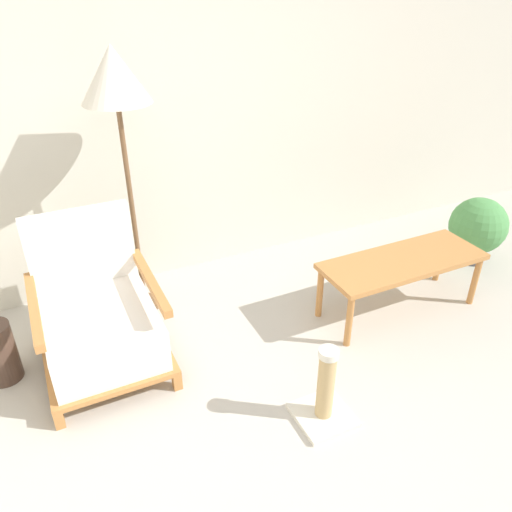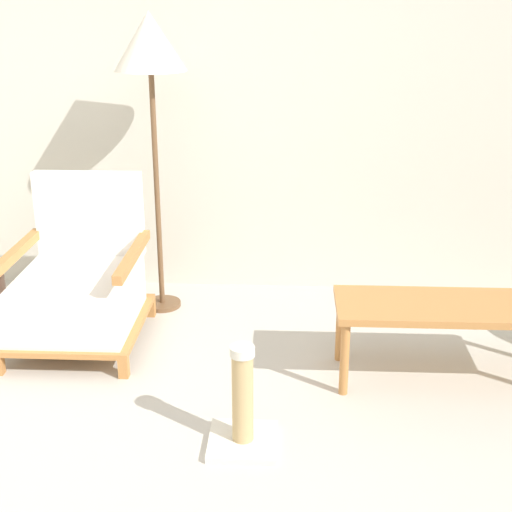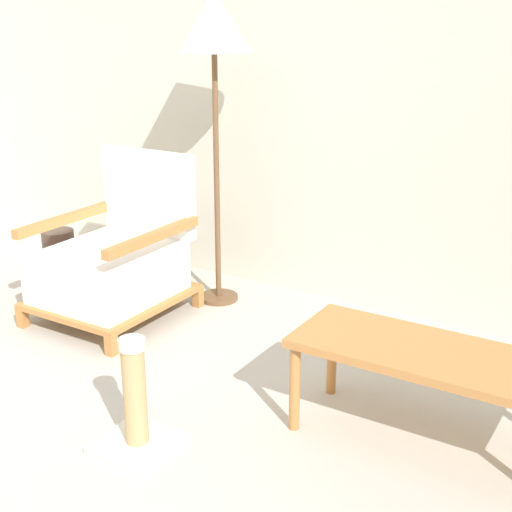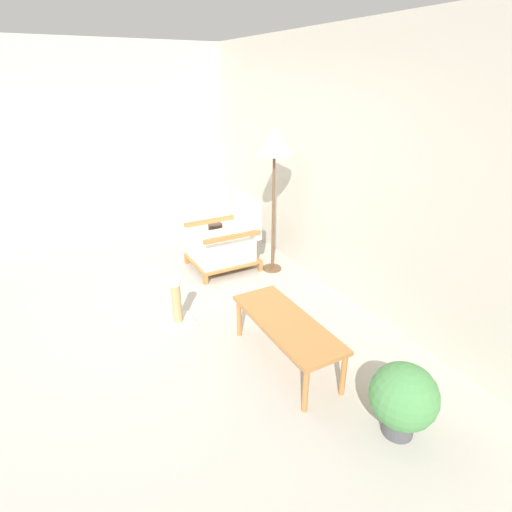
{
  "view_description": "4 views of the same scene",
  "coord_description": "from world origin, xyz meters",
  "views": [
    {
      "loc": [
        -1.11,
        -1.04,
        2.11
      ],
      "look_at": [
        0.05,
        1.38,
        0.55
      ],
      "focal_mm": 35.0,
      "sensor_mm": 36.0,
      "label": 1
    },
    {
      "loc": [
        0.22,
        -2.09,
        1.82
      ],
      "look_at": [
        0.05,
        1.38,
        0.55
      ],
      "focal_mm": 50.0,
      "sensor_mm": 36.0,
      "label": 2
    },
    {
      "loc": [
        1.7,
        -1.3,
        1.63
      ],
      "look_at": [
        0.05,
        1.38,
        0.55
      ],
      "focal_mm": 50.0,
      "sensor_mm": 36.0,
      "label": 3
    },
    {
      "loc": [
        3.32,
        -0.41,
        2.24
      ],
      "look_at": [
        0.05,
        1.38,
        0.55
      ],
      "focal_mm": 28.0,
      "sensor_mm": 36.0,
      "label": 4
    }
  ],
  "objects": [
    {
      "name": "vase",
      "position": [
        -1.5,
        1.58,
        0.19
      ],
      "size": [
        0.2,
        0.2,
        0.38
      ],
      "primitive_type": "cylinder",
      "color": "#473328",
      "rests_on": "ground_plane"
    },
    {
      "name": "scratching_post",
      "position": [
        0.03,
        0.51,
        0.16
      ],
      "size": [
        0.3,
        0.3,
        0.47
      ],
      "color": "beige",
      "rests_on": "ground_plane"
    },
    {
      "name": "armchair",
      "position": [
        -0.93,
        1.46,
        0.31
      ],
      "size": [
        0.7,
        0.79,
        0.89
      ],
      "color": "#B2753D",
      "rests_on": "ground_plane"
    },
    {
      "name": "floor_lamp",
      "position": [
        -0.57,
        1.94,
        1.53
      ],
      "size": [
        0.41,
        0.41,
        1.75
      ],
      "color": "brown",
      "rests_on": "ground_plane"
    },
    {
      "name": "wall_back",
      "position": [
        0.0,
        2.34,
        1.35
      ],
      "size": [
        8.0,
        0.06,
        2.7
      ],
      "color": "beige",
      "rests_on": "ground_plane"
    },
    {
      "name": "coffee_table",
      "position": [
        1.02,
        1.13,
        0.36
      ],
      "size": [
        1.15,
        0.43,
        0.41
      ],
      "color": "#B2753D",
      "rests_on": "ground_plane"
    }
  ]
}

